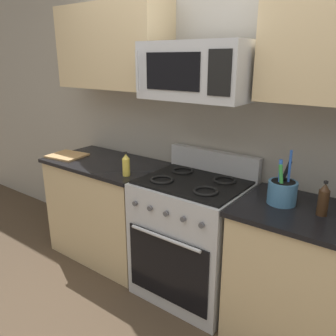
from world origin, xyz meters
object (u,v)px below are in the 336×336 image
bottle_soy (323,200)px  bottle_oil (126,165)px  range_oven (192,237)px  microwave (198,71)px  cutting_board (67,155)px  utensil_crock (282,191)px

bottle_soy → bottle_oil: 1.38m
range_oven → microwave: size_ratio=1.47×
cutting_board → bottle_soy: size_ratio=1.49×
utensil_crock → bottle_soy: bearing=-5.6°
microwave → bottle_oil: (-0.50, -0.20, -0.69)m
utensil_crock → cutting_board: (-1.93, -0.13, -0.07)m
utensil_crock → range_oven: bearing=-178.0°
microwave → utensil_crock: size_ratio=2.14×
microwave → utensil_crock: (0.63, -0.01, -0.70)m
range_oven → cutting_board: (-1.30, -0.10, 0.44)m
microwave → bottle_soy: microwave is taller
range_oven → bottle_oil: size_ratio=5.85×
range_oven → bottle_oil: (-0.50, -0.17, 0.52)m
utensil_crock → bottle_oil: bearing=-170.4°
microwave → cutting_board: size_ratio=2.41×
bottle_soy → cutting_board: bearing=-177.3°
microwave → utensil_crock: microwave is taller
utensil_crock → cutting_board: bearing=-176.3°
cutting_board → range_oven: bearing=4.6°
microwave → range_oven: bearing=-90.0°
range_oven → bottle_oil: bearing=-161.2°
microwave → bottle_soy: bearing=-1.9°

